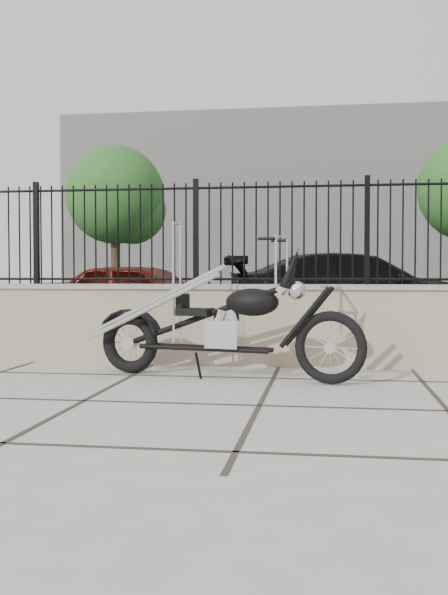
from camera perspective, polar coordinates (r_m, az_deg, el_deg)
ground_plane at (r=5.78m, az=2.90°, el=-8.86°), size 90.00×90.00×0.00m
parking_lot at (r=18.19m, az=6.68°, el=-1.45°), size 30.00×30.00×0.00m
retaining_wall at (r=8.19m, az=4.59°, el=-2.27°), size 14.00×0.36×0.96m
iron_fence at (r=8.18m, az=4.61°, el=5.29°), size 14.00×0.08×1.20m
background_building at (r=32.29m, az=7.46°, el=7.16°), size 22.00×6.00×8.00m
chopper_motorcycle at (r=7.17m, az=-0.35°, el=-0.08°), size 2.80×1.08×1.66m
car_red at (r=12.53m, az=-6.64°, el=-0.01°), size 4.06×2.32×1.30m
car_black at (r=13.56m, az=10.90°, el=0.47°), size 5.39×3.06×1.47m
bollard_a at (r=10.88m, az=-2.59°, el=-1.23°), size 0.12×0.12×0.95m
tree_left at (r=23.24m, az=-8.91°, el=8.66°), size 3.21×3.21×5.42m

